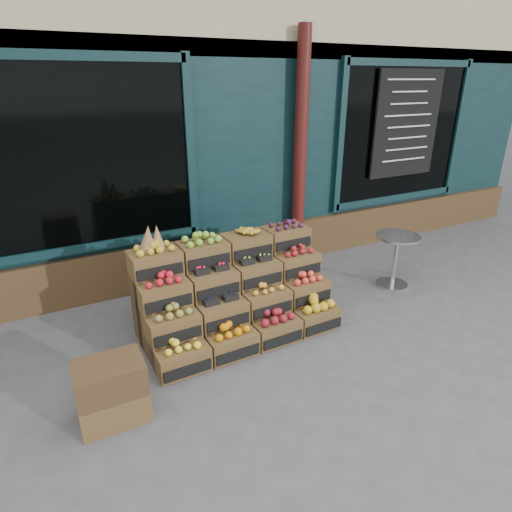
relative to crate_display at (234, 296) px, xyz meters
name	(u,v)px	position (x,y,z in m)	size (l,w,h in m)	color
ground	(306,354)	(0.42, -0.78, -0.39)	(60.00, 60.00, 0.00)	#4D4D50
shop_facade	(150,88)	(0.43, 4.33, 2.00)	(12.00, 6.24, 4.80)	black
crate_display	(234,296)	(0.00, 0.00, 0.00)	(2.05, 1.03, 1.27)	brown
spare_crates	(112,391)	(-1.44, -0.78, -0.13)	(0.54, 0.38, 0.53)	brown
bistro_table	(396,255)	(2.31, -0.02, 0.05)	(0.56, 0.56, 0.71)	silver
shopkeeper	(116,210)	(-0.80, 1.96, 0.57)	(0.70, 0.46, 1.93)	#1D6825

